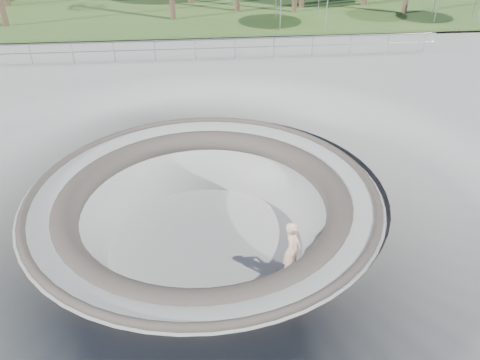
{
  "coord_description": "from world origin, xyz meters",
  "views": [
    {
      "loc": [
        -0.08,
        -11.47,
        7.54
      ],
      "look_at": [
        1.14,
        0.69,
        -0.1
      ],
      "focal_mm": 35.0,
      "sensor_mm": 36.0,
      "label": 1
    }
  ],
  "objects": [
    {
      "name": "ground",
      "position": [
        0.0,
        0.0,
        0.0
      ],
      "size": [
        180.0,
        180.0,
        0.0
      ],
      "primitive_type": "plane",
      "color": "#989994",
      "rests_on": "ground"
    },
    {
      "name": "safety_railing",
      "position": [
        0.0,
        12.0,
        0.69
      ],
      "size": [
        25.0,
        0.06,
        1.03
      ],
      "color": "#919499",
      "rests_on": "ground"
    },
    {
      "name": "skater",
      "position": [
        2.33,
        -1.79,
        -0.91
      ],
      "size": [
        0.65,
        0.78,
        1.82
      ],
      "primitive_type": "imported",
      "rotation": [
        0.0,
        0.0,
        1.2
      ],
      "color": "beige",
      "rests_on": "skateboard"
    },
    {
      "name": "distant_hills",
      "position": [
        3.78,
        57.17,
        -7.02
      ],
      "size": [
        103.2,
        45.0,
        28.6
      ],
      "color": "brown",
      "rests_on": "ground"
    },
    {
      "name": "skateboard",
      "position": [
        2.33,
        -1.79,
        -1.83
      ],
      "size": [
        0.83,
        0.46,
        0.08
      ],
      "color": "brown",
      "rests_on": "ground"
    },
    {
      "name": "skate_bowl",
      "position": [
        0.0,
        0.0,
        -1.83
      ],
      "size": [
        14.0,
        14.0,
        4.1
      ],
      "color": "#989994",
      "rests_on": "ground"
    }
  ]
}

